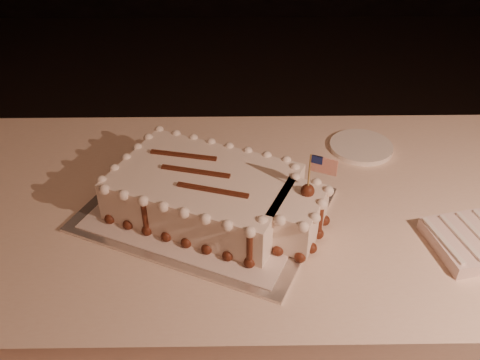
{
  "coord_description": "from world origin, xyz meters",
  "views": [
    {
      "loc": [
        -0.21,
        -0.37,
        1.52
      ],
      "look_at": [
        -0.19,
        0.57,
        0.84
      ],
      "focal_mm": 40.0,
      "sensor_mm": 36.0,
      "label": 1
    }
  ],
  "objects_px": {
    "banquet_table": "(310,308)",
    "sheet_cake": "(215,194)",
    "side_plate": "(361,147)",
    "cake_board": "(205,209)"
  },
  "relations": [
    {
      "from": "side_plate",
      "to": "sheet_cake",
      "type": "bearing_deg",
      "value": -145.32
    },
    {
      "from": "cake_board",
      "to": "side_plate",
      "type": "height_order",
      "value": "side_plate"
    },
    {
      "from": "banquet_table",
      "to": "sheet_cake",
      "type": "xyz_separation_m",
      "value": [
        -0.25,
        -0.04,
        0.43
      ]
    },
    {
      "from": "banquet_table",
      "to": "cake_board",
      "type": "relative_size",
      "value": 4.71
    },
    {
      "from": "sheet_cake",
      "to": "side_plate",
      "type": "xyz_separation_m",
      "value": [
        0.38,
        0.26,
        -0.05
      ]
    },
    {
      "from": "banquet_table",
      "to": "side_plate",
      "type": "xyz_separation_m",
      "value": [
        0.13,
        0.22,
        0.38
      ]
    },
    {
      "from": "banquet_table",
      "to": "sheet_cake",
      "type": "height_order",
      "value": "sheet_cake"
    },
    {
      "from": "banquet_table",
      "to": "side_plate",
      "type": "relative_size",
      "value": 14.44
    },
    {
      "from": "banquet_table",
      "to": "side_plate",
      "type": "height_order",
      "value": "side_plate"
    },
    {
      "from": "banquet_table",
      "to": "sheet_cake",
      "type": "relative_size",
      "value": 4.76
    }
  ]
}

